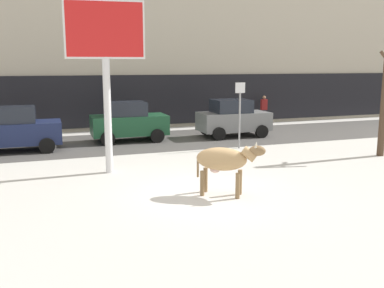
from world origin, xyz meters
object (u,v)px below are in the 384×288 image
object	(u,v)px
billboard	(105,40)
car_grey_hatchback	(233,118)
car_navy_hatchback	(16,129)
pedestrian_near_billboard	(264,110)
cow_tan	(224,160)
street_sign	(240,110)
car_darkgreen_hatchback	(128,122)

from	to	relation	value
billboard	car_grey_hatchback	xyz separation A→B (m)	(7.01, 5.34, -3.39)
car_navy_hatchback	pedestrian_near_billboard	xyz separation A→B (m)	(13.72, 3.92, -0.05)
cow_tan	street_sign	xyz separation A→B (m)	(3.39, 6.06, 0.68)
pedestrian_near_billboard	street_sign	xyz separation A→B (m)	(-4.72, -6.41, 0.79)
car_darkgreen_hatchback	pedestrian_near_billboard	xyz separation A→B (m)	(8.86, 3.05, -0.05)
pedestrian_near_billboard	car_navy_hatchback	bearing A→B (deg)	-164.05
cow_tan	car_grey_hatchback	distance (m)	10.02
car_navy_hatchback	street_sign	xyz separation A→B (m)	(9.00, -2.48, 0.74)
street_sign	billboard	bearing A→B (deg)	-157.88
cow_tan	car_grey_hatchback	world-z (taller)	car_grey_hatchback
street_sign	car_navy_hatchback	bearing A→B (deg)	164.58
pedestrian_near_billboard	street_sign	size ratio (longest dim) A/B	0.61
billboard	car_darkgreen_hatchback	bearing A→B (deg)	72.54
cow_tan	pedestrian_near_billboard	xyz separation A→B (m)	(8.11, 12.47, -0.11)
cow_tan	street_sign	world-z (taller)	street_sign
car_darkgreen_hatchback	street_sign	xyz separation A→B (m)	(4.14, -3.35, 0.74)
car_navy_hatchback	billboard	bearing A→B (deg)	-58.13
billboard	car_navy_hatchback	world-z (taller)	billboard
car_navy_hatchback	car_grey_hatchback	bearing A→B (deg)	2.50
cow_tan	car_darkgreen_hatchback	size ratio (longest dim) A/B	0.51
billboard	car_grey_hatchback	world-z (taller)	billboard
car_grey_hatchback	street_sign	distance (m)	3.20
car_darkgreen_hatchback	cow_tan	bearing A→B (deg)	-85.45
car_grey_hatchback	pedestrian_near_billboard	size ratio (longest dim) A/B	2.04
car_darkgreen_hatchback	car_grey_hatchback	xyz separation A→B (m)	(5.20, -0.43, 0.00)
street_sign	cow_tan	bearing A→B (deg)	-119.23
cow_tan	street_sign	distance (m)	6.98
car_grey_hatchback	billboard	bearing A→B (deg)	-142.69
car_grey_hatchback	street_sign	bearing A→B (deg)	-109.88
car_navy_hatchback	pedestrian_near_billboard	bearing A→B (deg)	15.95
car_grey_hatchback	pedestrian_near_billboard	xyz separation A→B (m)	(3.66, 3.48, -0.05)
pedestrian_near_billboard	street_sign	bearing A→B (deg)	-126.38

